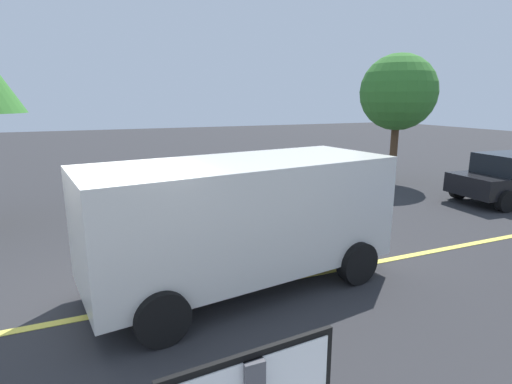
{
  "coord_description": "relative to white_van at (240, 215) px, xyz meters",
  "views": [
    {
      "loc": [
        -0.1,
        -5.97,
        3.19
      ],
      "look_at": [
        2.73,
        0.78,
        1.49
      ],
      "focal_mm": 28.08,
      "sensor_mm": 36.0,
      "label": 1
    }
  ],
  "objects": [
    {
      "name": "lane_marking_centre",
      "position": [
        0.83,
        -0.14,
        -1.26
      ],
      "size": [
        28.0,
        0.16,
        0.01
      ],
      "primitive_type": "cube",
      "color": "#E0D14C"
    },
    {
      "name": "tree_left_verge",
      "position": [
        8.71,
        6.16,
        2.16
      ],
      "size": [
        2.86,
        2.86,
        4.87
      ],
      "color": "#513823",
      "rests_on": "ground_plane"
    },
    {
      "name": "ground_plane",
      "position": [
        -2.17,
        -0.14,
        -1.27
      ],
      "size": [
        80.0,
        80.0,
        0.0
      ],
      "primitive_type": "plane",
      "color": "#2D2D30"
    },
    {
      "name": "white_van",
      "position": [
        0.0,
        0.0,
        0.0
      ],
      "size": [
        5.43,
        2.86,
        2.2
      ],
      "color": "silver",
      "rests_on": "ground_plane"
    }
  ]
}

